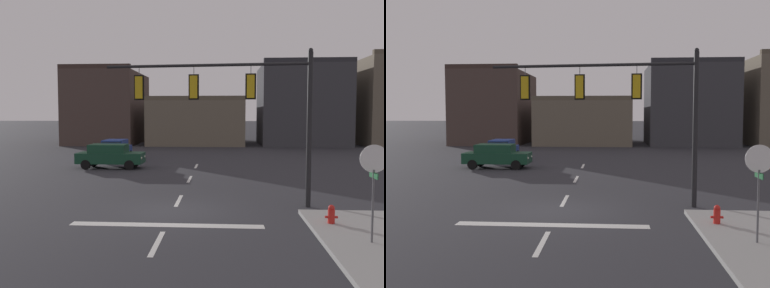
% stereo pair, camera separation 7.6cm
% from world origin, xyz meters
% --- Properties ---
extents(ground_plane, '(400.00, 400.00, 0.00)m').
position_xyz_m(ground_plane, '(0.00, 0.00, 0.00)').
color(ground_plane, '#2B2B30').
extents(stop_bar_paint, '(6.40, 0.50, 0.01)m').
position_xyz_m(stop_bar_paint, '(0.00, -2.00, 0.00)').
color(stop_bar_paint, silver).
rests_on(stop_bar_paint, ground).
extents(lane_centreline, '(0.16, 26.40, 0.01)m').
position_xyz_m(lane_centreline, '(0.00, 2.00, 0.00)').
color(lane_centreline, silver).
rests_on(lane_centreline, ground).
extents(signal_mast_near_side, '(8.26, 0.94, 6.18)m').
position_xyz_m(signal_mast_near_side, '(2.42, 1.42, 4.28)').
color(signal_mast_near_side, black).
rests_on(signal_mast_near_side, ground).
extents(stop_sign, '(0.76, 0.64, 2.83)m').
position_xyz_m(stop_sign, '(5.92, -3.96, 2.14)').
color(stop_sign, '#56565B').
rests_on(stop_sign, ground).
extents(car_lot_nearside, '(1.97, 4.48, 1.61)m').
position_xyz_m(car_lot_nearside, '(-6.64, 17.62, 0.86)').
color(car_lot_nearside, navy).
rests_on(car_lot_nearside, ground).
extents(car_lot_middle, '(4.47, 1.95, 1.61)m').
position_xyz_m(car_lot_middle, '(-5.71, 12.50, 0.86)').
color(car_lot_middle, '#143D28').
rests_on(car_lot_middle, ground).
extents(fire_hydrant, '(0.40, 0.30, 0.75)m').
position_xyz_m(fire_hydrant, '(5.33, -1.96, 0.33)').
color(fire_hydrant, red).
rests_on(fire_hydrant, ground).
extents(building_row, '(44.43, 12.96, 10.45)m').
position_xyz_m(building_row, '(5.09, 36.69, 4.18)').
color(building_row, '#473833').
rests_on(building_row, ground).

